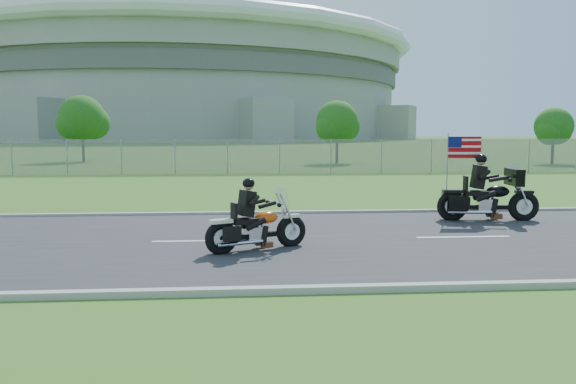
{
  "coord_description": "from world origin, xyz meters",
  "views": [
    {
      "loc": [
        -1.03,
        -12.43,
        2.5
      ],
      "look_at": [
        -0.07,
        0.0,
        1.13
      ],
      "focal_mm": 35.0,
      "sensor_mm": 36.0,
      "label": 1
    }
  ],
  "objects": [
    {
      "name": "tree_fence_far",
      "position": [
        22.04,
        28.03,
        2.64
      ],
      "size": [
        3.08,
        2.87,
        4.2
      ],
      "color": "#382316",
      "rests_on": "ground"
    },
    {
      "name": "curb_south",
      "position": [
        0.0,
        -4.05,
        0.05
      ],
      "size": [
        120.0,
        0.18,
        0.12
      ],
      "primitive_type": "cube",
      "color": "#9E9B93",
      "rests_on": "ground"
    },
    {
      "name": "motorcycle_lead",
      "position": [
        -0.82,
        -1.02,
        0.49
      ],
      "size": [
        2.16,
        1.17,
        1.54
      ],
      "rotation": [
        0.0,
        0.0,
        0.42
      ],
      "color": "black",
      "rests_on": "ground"
    },
    {
      "name": "ground",
      "position": [
        0.0,
        0.0,
        0.0
      ],
      "size": [
        420.0,
        420.0,
        0.0
      ],
      "primitive_type": "plane",
      "color": "#27581B",
      "rests_on": "ground"
    },
    {
      "name": "stadium",
      "position": [
        -20.0,
        170.0,
        15.58
      ],
      "size": [
        140.4,
        140.4,
        29.2
      ],
      "color": "#A3A099",
      "rests_on": "ground"
    },
    {
      "name": "road",
      "position": [
        0.0,
        0.0,
        0.02
      ],
      "size": [
        120.0,
        8.0,
        0.04
      ],
      "primitive_type": "cube",
      "color": "#28282B",
      "rests_on": "ground"
    },
    {
      "name": "fence",
      "position": [
        -5.0,
        20.0,
        1.0
      ],
      "size": [
        60.0,
        0.03,
        2.0
      ],
      "primitive_type": "cube",
      "color": "gray",
      "rests_on": "ground"
    },
    {
      "name": "tree_fence_near",
      "position": [
        6.04,
        30.04,
        2.97
      ],
      "size": [
        3.52,
        3.28,
        4.75
      ],
      "color": "#382316",
      "rests_on": "ground"
    },
    {
      "name": "motorcycle_follow",
      "position": [
        5.6,
        2.34,
        0.63
      ],
      "size": [
        2.78,
        0.97,
        2.32
      ],
      "rotation": [
        0.0,
        0.0,
        -0.11
      ],
      "color": "black",
      "rests_on": "ground"
    },
    {
      "name": "curb_north",
      "position": [
        0.0,
        4.05,
        0.05
      ],
      "size": [
        120.0,
        0.18,
        0.12
      ],
      "primitive_type": "cube",
      "color": "#9E9B93",
      "rests_on": "ground"
    },
    {
      "name": "tree_fence_mid",
      "position": [
        -13.95,
        34.04,
        3.3
      ],
      "size": [
        3.96,
        3.69,
        5.3
      ],
      "color": "#382316",
      "rests_on": "ground"
    }
  ]
}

